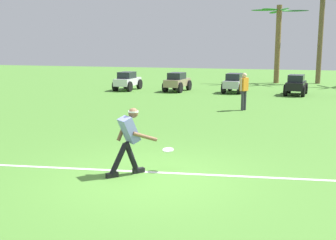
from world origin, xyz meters
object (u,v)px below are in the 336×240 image
at_px(frisbee_in_flight, 168,150).
at_px(parked_car_slot_b, 177,82).
at_px(parked_car_slot_c, 235,83).
at_px(palm_tree_far_left, 278,37).
at_px(frisbee_thrower, 129,138).
at_px(parked_car_slot_a, 127,81).
at_px(teammate_near_sideline, 244,88).
at_px(parked_car_slot_d, 296,85).
at_px(palm_tree_left_of_centre, 321,30).

xyz_separation_m(frisbee_in_flight, parked_car_slot_b, (-4.07, 15.34, 0.10)).
relative_size(parked_car_slot_c, palm_tree_far_left, 0.42).
bearing_deg(frisbee_thrower, parked_car_slot_b, 101.99).
distance_m(frisbee_thrower, parked_car_slot_b, 16.20).
distance_m(parked_car_slot_a, parked_car_slot_b, 3.05).
height_order(frisbee_thrower, palm_tree_far_left, palm_tree_far_left).
xyz_separation_m(teammate_near_sideline, parked_car_slot_d, (2.08, 6.34, -0.38)).
relative_size(parked_car_slot_c, parked_car_slot_d, 0.99).
relative_size(frisbee_thrower, parked_car_slot_d, 0.62).
relative_size(frisbee_in_flight, parked_car_slot_c, 0.12).
bearing_deg(frisbee_thrower, parked_car_slot_c, 90.11).
bearing_deg(frisbee_thrower, parked_car_slot_a, 112.35).
bearing_deg(frisbee_in_flight, frisbee_thrower, -144.62).
bearing_deg(parked_car_slot_b, palm_tree_far_left, 53.80).
bearing_deg(palm_tree_left_of_centre, parked_car_slot_b, -136.71).
height_order(parked_car_slot_b, parked_car_slot_d, same).
xyz_separation_m(parked_car_slot_d, palm_tree_far_left, (-1.37, 7.17, 2.64)).
height_order(frisbee_in_flight, parked_car_slot_d, parked_car_slot_d).
xyz_separation_m(parked_car_slot_b, parked_car_slot_d, (6.70, 0.11, 0.00)).
distance_m(frisbee_thrower, palm_tree_far_left, 23.33).
distance_m(frisbee_in_flight, teammate_near_sideline, 9.14).
height_order(frisbee_thrower, parked_car_slot_a, frisbee_thrower).
height_order(teammate_near_sideline, parked_car_slot_c, teammate_near_sideline).
relative_size(parked_car_slot_a, palm_tree_far_left, 0.41).
distance_m(teammate_near_sideline, parked_car_slot_a, 9.73).
relative_size(parked_car_slot_a, parked_car_slot_d, 0.98).
height_order(teammate_near_sideline, parked_car_slot_d, teammate_near_sideline).
height_order(teammate_near_sideline, parked_car_slot_b, teammate_near_sideline).
relative_size(parked_car_slot_d, palm_tree_left_of_centre, 0.36).
bearing_deg(parked_car_slot_d, palm_tree_left_of_centre, 79.10).
relative_size(frisbee_in_flight, teammate_near_sideline, 0.17).
distance_m(frisbee_in_flight, parked_car_slot_c, 15.65).
bearing_deg(frisbee_in_flight, parked_car_slot_a, 115.25).
bearing_deg(teammate_near_sideline, frisbee_in_flight, -93.45).
bearing_deg(frisbee_thrower, palm_tree_left_of_centre, 78.48).
bearing_deg(frisbee_in_flight, palm_tree_left_of_centre, 79.93).
height_order(parked_car_slot_a, parked_car_slot_c, same).
relative_size(frisbee_thrower, parked_car_slot_c, 0.63).
bearing_deg(teammate_near_sideline, palm_tree_far_left, 87.00).
distance_m(parked_car_slot_c, parked_car_slot_d, 3.37).
distance_m(teammate_near_sideline, parked_car_slot_b, 7.77).
height_order(parked_car_slot_c, palm_tree_far_left, palm_tree_far_left).
bearing_deg(parked_car_slot_d, parked_car_slot_b, -179.07).
bearing_deg(parked_car_slot_c, parked_car_slot_b, -175.09).
relative_size(parked_car_slot_b, parked_car_slot_c, 1.00).
xyz_separation_m(parked_car_slot_b, palm_tree_left_of_centre, (8.16, 7.69, 3.16)).
relative_size(parked_car_slot_a, parked_car_slot_b, 0.98).
height_order(parked_car_slot_c, parked_car_slot_d, same).
bearing_deg(teammate_near_sideline, parked_car_slot_c, 101.16).
distance_m(frisbee_thrower, parked_car_slot_c, 16.13).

